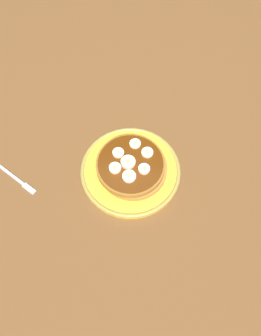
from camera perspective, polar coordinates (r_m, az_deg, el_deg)
name	(u,v)px	position (r cm, az deg, el deg)	size (l,w,h in cm)	color
ground_plane	(130,175)	(80.38, 0.00, -1.24)	(140.00, 140.00, 3.00)	brown
plate	(130,171)	(78.16, 0.00, -0.45)	(23.60, 23.60, 1.79)	yellow
pancake_stack	(132,167)	(76.18, 0.32, 0.18)	(16.13, 16.07, 3.27)	#C37638
banana_slice_0	(128,163)	(74.47, -0.42, 0.93)	(3.36, 3.36, 1.04)	beige
banana_slice_1	(144,169)	(73.85, 2.34, -0.18)	(2.65, 2.65, 0.92)	#F0E1C3
banana_slice_2	(118,153)	(75.87, -2.12, 2.61)	(2.65, 2.65, 0.80)	#FDEFC0
banana_slice_3	(127,176)	(73.02, -0.54, -1.43)	(3.07, 3.07, 0.89)	#EBEDC0
banana_slice_4	(147,153)	(75.95, 2.89, 2.65)	(2.73, 2.73, 0.80)	#ECEBBD
banana_slice_5	(115,168)	(73.90, -2.66, -0.01)	(2.75, 2.75, 1.06)	#EBEAC4
banana_slice_6	(135,144)	(77.11, 0.80, 4.17)	(2.64, 2.64, 0.70)	#EBF0B7
fork	(17,179)	(82.40, -18.86, -1.83)	(7.66, 11.58, 0.50)	silver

